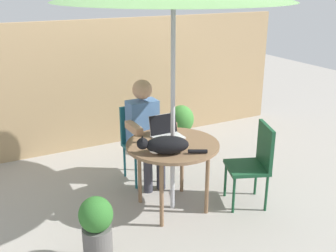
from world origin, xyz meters
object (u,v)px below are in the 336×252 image
chair_empty (255,159)px  potted_plant_by_chair (181,128)px  patio_table (173,150)px  chair_occupied (140,137)px  laptop (165,130)px  person_seated (145,127)px  potted_plant_near_fence (97,229)px  cat (165,145)px

chair_empty → potted_plant_by_chair: bearing=91.0°
patio_table → chair_occupied: chair_occupied is taller
patio_table → laptop: 0.25m
laptop → potted_plant_by_chair: size_ratio=0.44×
chair_occupied → person_seated: 0.23m
chair_occupied → chair_empty: size_ratio=1.00×
patio_table → person_seated: bearing=90.0°
potted_plant_near_fence → potted_plant_by_chair: size_ratio=0.91×
cat → chair_occupied: bearing=79.5°
person_seated → cat: 0.86m
laptop → cat: size_ratio=0.50×
chair_occupied → cat: 1.05m
person_seated → laptop: person_seated is taller
chair_occupied → cat: bearing=-100.5°
potted_plant_near_fence → person_seated: bearing=49.8°
laptop → cat: (-0.21, -0.39, 0.02)m
chair_empty → laptop: (-0.77, 0.52, 0.28)m
chair_occupied → cat: cat is taller
cat → potted_plant_by_chair: size_ratio=0.88×
potted_plant_by_chair → person_seated: bearing=-145.0°
chair_empty → potted_plant_near_fence: 1.78m
laptop → potted_plant_by_chair: laptop is taller
chair_occupied → potted_plant_by_chair: (0.77, 0.38, -0.15)m
chair_occupied → potted_plant_by_chair: chair_occupied is taller
chair_empty → potted_plant_near_fence: chair_empty is taller
chair_empty → person_seated: person_seated is taller
laptop → potted_plant_by_chair: bearing=52.8°
chair_empty → person_seated: 1.26m
patio_table → chair_empty: 0.87m
potted_plant_near_fence → potted_plant_by_chair: bearing=44.1°
laptop → cat: 0.44m
person_seated → potted_plant_near_fence: size_ratio=1.97×
patio_table → potted_plant_by_chair: bearing=57.1°
cat → laptop: bearing=61.7°
patio_table → potted_plant_near_fence: size_ratio=1.50×
patio_table → cat: cat is taller
chair_occupied → chair_empty: same height
laptop → chair_occupied: bearing=92.5°
patio_table → person_seated: (-0.00, 0.65, 0.03)m
person_seated → potted_plant_near_fence: bearing=-130.2°
chair_empty → potted_plant_by_chair: chair_empty is taller
cat → potted_plant_near_fence: cat is taller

